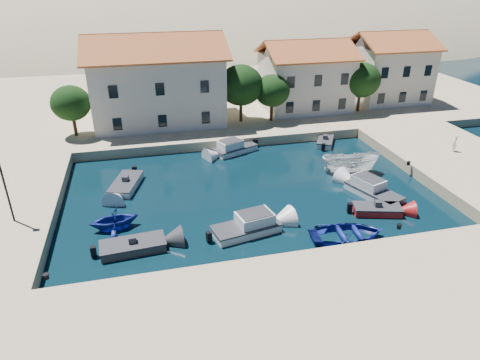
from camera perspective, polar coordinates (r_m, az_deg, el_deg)
The scene contains 23 objects.
ground at distance 27.62m, azimuth 6.67°, elevation -11.17°, with size 400.00×400.00×0.00m, color black.
quay_south at distance 23.17m, azimuth 11.98°, elevation -18.82°, with size 52.00×12.00×1.00m, color tan.
quay_east at distance 44.84m, azimuth 27.56°, elevation 1.92°, with size 11.00×20.00×1.00m, color tan.
quay_west at distance 36.14m, azimuth -29.34°, elevation -4.09°, with size 8.00×20.00×1.00m, color tan.
quay_north at distance 61.49m, azimuth -3.61°, elevation 10.87°, with size 80.00×36.00×1.00m, color tan.
hills at distance 152.29m, azimuth -2.20°, elevation 10.89°, with size 254.00×176.00×99.00m.
building_left at distance 49.67m, azimuth -11.02°, elevation 13.22°, with size 14.70×9.45×9.70m.
building_mid at distance 54.62m, azimuth 8.70°, elevation 13.78°, with size 10.50×8.40×8.30m.
building_right at distance 60.87m, azimuth 19.25°, elevation 14.17°, with size 9.45×8.40×8.80m.
trees at distance 49.07m, azimuth 1.88°, elevation 12.20°, with size 37.30×5.30×6.45m.
lamppost at distance 32.23m, azimuth -29.24°, elevation 0.95°, with size 0.35×0.25×6.22m.
bollards at distance 30.86m, azimuth 9.28°, elevation -4.41°, with size 29.36×9.56×0.30m.
motorboat_grey_sw at distance 29.43m, azimuth -14.07°, elevation -8.56°, with size 4.38×2.20×1.25m.
cabin_cruiser_south at distance 30.20m, azimuth 0.83°, elevation -6.27°, with size 5.09×2.95×1.60m.
rowboat_south at distance 30.72m, azimuth 14.02°, elevation -7.59°, with size 3.69×5.17×1.07m, color navy.
motorboat_red_se at distance 34.23m, azimuth 17.80°, elevation -3.80°, with size 3.86×2.49×1.25m.
cabin_cruiser_east at distance 36.60m, azimuth 17.40°, elevation -1.40°, with size 3.50×5.22×1.60m.
boat_east at distance 40.56m, azimuth 14.31°, elevation 1.04°, with size 1.94×5.17×2.00m, color white.
motorboat_white_ne at distance 46.50m, azimuth 11.27°, elevation 5.03°, with size 2.95×3.63×1.25m.
rowboat_west at distance 32.24m, azimuth -16.31°, elevation -6.16°, with size 2.92×3.39×1.78m, color navy.
motorboat_white_west at distance 37.70m, azimuth -14.94°, elevation -0.54°, with size 3.14×4.73×1.25m.
cabin_cruiser_north at distance 43.51m, azimuth -0.63°, elevation 4.31°, with size 4.84×3.47×1.60m.
pedestrian at distance 45.90m, azimuth 26.70°, elevation 4.41°, with size 0.59×0.39×1.63m, color white.
Camera 1 is at (-8.16, -20.45, 16.67)m, focal length 32.00 mm.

